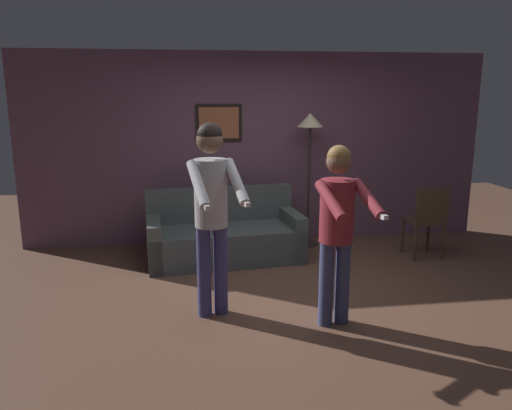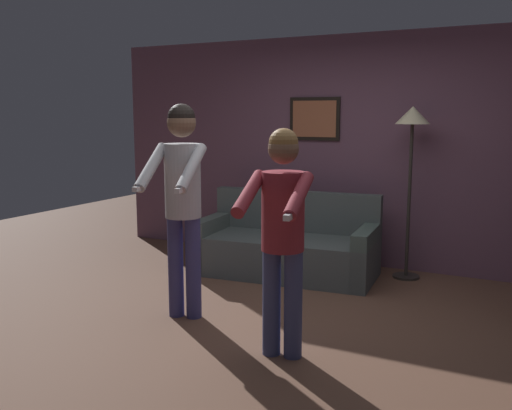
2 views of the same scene
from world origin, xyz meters
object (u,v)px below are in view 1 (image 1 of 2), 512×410
(couch, at_px, (224,238))
(person_standing_left, at_px, (211,201))
(torchiere_lamp, at_px, (310,135))
(dining_chair_distant, at_px, (427,218))
(person_standing_right, at_px, (338,220))

(couch, bearing_deg, person_standing_left, -98.06)
(person_standing_left, bearing_deg, couch, 81.94)
(torchiere_lamp, relative_size, dining_chair_distant, 1.93)
(torchiere_lamp, xyz_separation_m, dining_chair_distant, (1.34, -0.77, -0.99))
(person_standing_right, bearing_deg, person_standing_left, 162.09)
(person_standing_left, xyz_separation_m, person_standing_right, (1.07, -0.35, -0.13))
(person_standing_right, xyz_separation_m, dining_chair_distant, (1.68, 1.65, -0.45))
(person_standing_left, bearing_deg, dining_chair_distant, 25.32)
(torchiere_lamp, distance_m, person_standing_right, 2.50)
(torchiere_lamp, bearing_deg, person_standing_right, -98.08)
(person_standing_right, bearing_deg, torchiere_lamp, 81.92)
(couch, height_order, person_standing_right, person_standing_right)
(couch, distance_m, torchiere_lamp, 1.77)
(couch, relative_size, person_standing_left, 1.09)
(person_standing_left, height_order, dining_chair_distant, person_standing_left)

